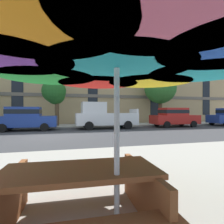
% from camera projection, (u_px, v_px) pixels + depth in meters
% --- Properties ---
extents(ground_plane, '(120.00, 120.00, 0.00)m').
position_uv_depth(ground_plane, '(50.00, 136.00, 10.22)').
color(ground_plane, '#38383A').
extents(sidewalk_far, '(56.00, 3.60, 0.12)m').
position_uv_depth(sidewalk_far, '(56.00, 126.00, 16.79)').
color(sidewalk_far, '#B2ADA3').
rests_on(sidewalk_far, ground).
extents(apartment_building, '(46.13, 12.08, 16.00)m').
position_uv_depth(apartment_building, '(59.00, 65.00, 24.69)').
color(apartment_building, tan).
rests_on(apartment_building, ground).
extents(sedan_blue, '(4.40, 1.98, 1.78)m').
position_uv_depth(sedan_blue, '(26.00, 118.00, 13.27)').
color(sedan_blue, navy).
rests_on(sedan_blue, ground).
extents(pickup_white, '(5.10, 2.12, 2.20)m').
position_uv_depth(pickup_white, '(104.00, 116.00, 14.81)').
color(pickup_white, silver).
rests_on(pickup_white, ground).
extents(sedan_red, '(4.40, 1.98, 1.78)m').
position_uv_depth(sedan_red, '(174.00, 117.00, 16.54)').
color(sedan_red, '#B21E19').
rests_on(sedan_red, ground).
extents(street_tree_middle, '(2.24, 2.24, 4.50)m').
position_uv_depth(street_tree_middle, '(55.00, 92.00, 16.66)').
color(street_tree_middle, brown).
rests_on(street_tree_middle, ground).
extents(street_tree_right, '(3.52, 3.57, 5.86)m').
position_uv_depth(street_tree_right, '(161.00, 89.00, 19.93)').
color(street_tree_right, brown).
rests_on(street_tree_right, ground).
extents(patio_umbrella, '(3.42, 3.42, 2.44)m').
position_uv_depth(patio_umbrella, '(117.00, 46.00, 1.87)').
color(patio_umbrella, silver).
rests_on(patio_umbrella, ground).
extents(picnic_table, '(1.86, 1.60, 0.77)m').
position_uv_depth(picnic_table, '(81.00, 193.00, 2.07)').
color(picnic_table, brown).
rests_on(picnic_table, ground).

